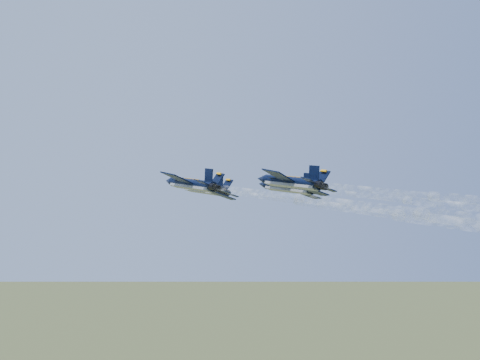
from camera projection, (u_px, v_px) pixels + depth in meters
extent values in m
cylinder|color=black|center=(205.00, 189.00, 113.46)|extent=(6.03, 11.52, 1.88)
cone|color=black|center=(183.00, 190.00, 119.04)|extent=(2.59, 2.82, 1.88)
ellipsoid|color=black|center=(196.00, 187.00, 115.97)|extent=(1.74, 2.34, 0.95)
cube|color=gray|center=(204.00, 192.00, 113.32)|extent=(5.12, 10.23, 0.78)
cube|color=black|center=(193.00, 183.00, 111.24)|extent=(5.56, 5.29, 1.72)
cube|color=#FFAC0D|center=(188.00, 183.00, 112.46)|extent=(3.87, 3.27, 1.70)
cube|color=black|center=(220.00, 195.00, 114.51)|extent=(5.06, 3.11, 1.72)
cube|color=#FFAC0D|center=(216.00, 195.00, 115.72)|extent=(4.77, 0.60, 1.70)
cube|color=black|center=(214.00, 183.00, 107.99)|extent=(2.57, 2.54, 0.82)
cube|color=black|center=(232.00, 191.00, 110.01)|extent=(2.22, 1.42, 0.82)
cube|color=black|center=(220.00, 179.00, 109.38)|extent=(0.85, 1.85, 2.28)
cube|color=black|center=(227.00, 182.00, 110.20)|extent=(2.06, 2.33, 1.93)
cylinder|color=black|center=(223.00, 187.00, 108.27)|extent=(1.52, 1.43, 1.22)
cylinder|color=black|center=(227.00, 188.00, 108.70)|extent=(1.52, 1.43, 1.22)
cylinder|color=black|center=(192.00, 184.00, 99.44)|extent=(6.03, 11.52, 1.88)
cone|color=black|center=(168.00, 186.00, 105.02)|extent=(2.59, 2.82, 1.88)
ellipsoid|color=black|center=(182.00, 182.00, 101.95)|extent=(1.74, 2.34, 0.95)
cube|color=gray|center=(191.00, 188.00, 99.30)|extent=(5.12, 10.23, 0.78)
cube|color=black|center=(178.00, 177.00, 97.22)|extent=(5.56, 5.29, 1.72)
cube|color=#FFAC0D|center=(173.00, 177.00, 98.44)|extent=(3.87, 3.27, 1.70)
cube|color=black|center=(210.00, 191.00, 100.49)|extent=(5.06, 3.11, 1.72)
cube|color=#FFAC0D|center=(205.00, 191.00, 101.71)|extent=(4.77, 0.60, 1.70)
cube|color=black|center=(203.00, 178.00, 93.97)|extent=(2.57, 2.54, 0.82)
cube|color=black|center=(223.00, 187.00, 95.99)|extent=(2.22, 1.42, 0.82)
cube|color=black|center=(209.00, 173.00, 95.36)|extent=(0.85, 1.85, 2.28)
cube|color=black|center=(217.00, 176.00, 96.18)|extent=(2.06, 2.33, 1.93)
cylinder|color=black|center=(213.00, 182.00, 94.25)|extent=(1.52, 1.43, 1.22)
cylinder|color=black|center=(218.00, 184.00, 94.68)|extent=(1.52, 1.43, 1.22)
cylinder|color=black|center=(289.00, 187.00, 108.25)|extent=(6.03, 11.52, 1.88)
cone|color=black|center=(262.00, 189.00, 113.83)|extent=(2.59, 2.82, 1.88)
ellipsoid|color=black|center=(278.00, 185.00, 110.76)|extent=(1.74, 2.34, 0.95)
cube|color=gray|center=(288.00, 190.00, 108.11)|extent=(5.12, 10.23, 0.78)
cube|color=black|center=(278.00, 181.00, 106.03)|extent=(5.56, 5.29, 1.72)
cube|color=#FFAC0D|center=(272.00, 181.00, 107.25)|extent=(3.87, 3.27, 1.70)
cube|color=black|center=(305.00, 194.00, 109.30)|extent=(5.06, 3.11, 1.72)
cube|color=#FFAC0D|center=(299.00, 193.00, 110.51)|extent=(4.77, 0.60, 1.70)
cube|color=black|center=(304.00, 182.00, 102.78)|extent=(2.57, 2.54, 0.82)
cube|color=black|center=(320.00, 190.00, 104.80)|extent=(2.22, 1.42, 0.82)
cube|color=black|center=(308.00, 177.00, 104.17)|extent=(0.85, 1.85, 2.28)
cube|color=black|center=(314.00, 180.00, 104.99)|extent=(2.06, 2.33, 1.93)
cylinder|color=black|center=(313.00, 185.00, 103.06)|extent=(1.52, 1.43, 1.22)
cylinder|color=black|center=(316.00, 187.00, 103.49)|extent=(1.52, 1.43, 1.22)
cylinder|color=black|center=(292.00, 182.00, 94.22)|extent=(6.03, 11.52, 1.88)
cone|color=black|center=(261.00, 184.00, 99.80)|extent=(2.59, 2.82, 1.88)
ellipsoid|color=black|center=(279.00, 180.00, 96.73)|extent=(1.74, 2.34, 0.95)
cube|color=gray|center=(291.00, 186.00, 94.08)|extent=(5.12, 10.23, 0.78)
cube|color=black|center=(279.00, 175.00, 92.00)|extent=(5.56, 5.29, 1.72)
cube|color=#FFAC0D|center=(273.00, 175.00, 93.22)|extent=(3.87, 3.27, 1.70)
cube|color=black|center=(310.00, 189.00, 95.26)|extent=(5.06, 3.11, 1.72)
cube|color=#FFAC0D|center=(303.00, 189.00, 96.48)|extent=(4.77, 0.60, 1.70)
cube|color=black|center=(309.00, 175.00, 88.75)|extent=(2.57, 2.54, 0.82)
cube|color=black|center=(328.00, 185.00, 90.77)|extent=(2.22, 1.42, 0.82)
cube|color=black|center=(314.00, 170.00, 90.14)|extent=(0.85, 1.85, 2.28)
cube|color=black|center=(322.00, 174.00, 90.96)|extent=(2.06, 2.33, 1.93)
cylinder|color=black|center=(320.00, 179.00, 89.03)|extent=(1.52, 1.43, 1.22)
cylinder|color=black|center=(324.00, 181.00, 89.46)|extent=(1.52, 1.43, 1.22)
cylinder|color=white|center=(261.00, 185.00, 101.01)|extent=(8.03, 18.32, 1.00)
cylinder|color=white|center=(349.00, 178.00, 86.41)|extent=(8.38, 18.46, 1.37)
cylinder|color=white|center=(472.00, 170.00, 71.81)|extent=(8.79, 18.62, 1.81)
cylinder|color=white|center=(256.00, 179.00, 86.99)|extent=(8.03, 18.32, 1.00)
cylinder|color=white|center=(360.00, 170.00, 72.39)|extent=(8.38, 18.46, 1.37)
cylinder|color=white|center=(359.00, 183.00, 95.80)|extent=(8.03, 18.32, 1.00)
cylinder|color=white|center=(470.00, 176.00, 81.20)|extent=(8.38, 18.46, 1.37)
cylinder|color=white|center=(375.00, 176.00, 81.77)|extent=(8.03, 18.32, 1.00)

